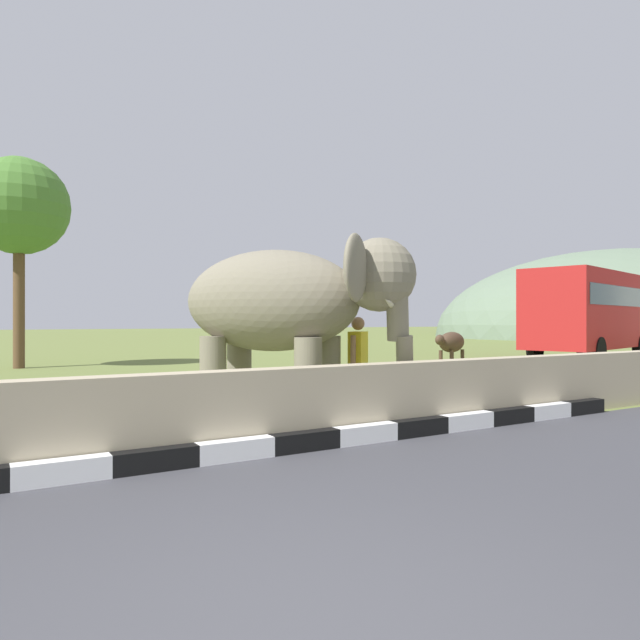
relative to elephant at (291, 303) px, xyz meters
The scene contains 8 objects.
striped_curb 4.41m from the elephant, 144.65° to the right, with size 16.20×0.20×0.24m.
barrier_parapet 2.64m from the elephant, 114.86° to the right, with size 28.00×0.36×1.00m, color tan.
elephant is the anchor object (origin of this frame).
person_handler 1.55m from the elephant, 10.33° to the right, with size 0.56×0.45×1.66m.
bus_red 17.86m from the elephant, 19.56° to the left, with size 8.35×4.53×3.50m.
cow_near 10.06m from the elephant, 31.40° to the left, with size 1.89×1.15×1.23m.
tree_distant 13.94m from the elephant, 104.30° to the left, with size 3.23×3.23×7.02m.
hill_east 58.20m from the elephant, 26.50° to the left, with size 41.25×33.00×17.45m.
Camera 1 is at (-1.48, -2.32, 1.59)m, focal length 32.14 mm.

